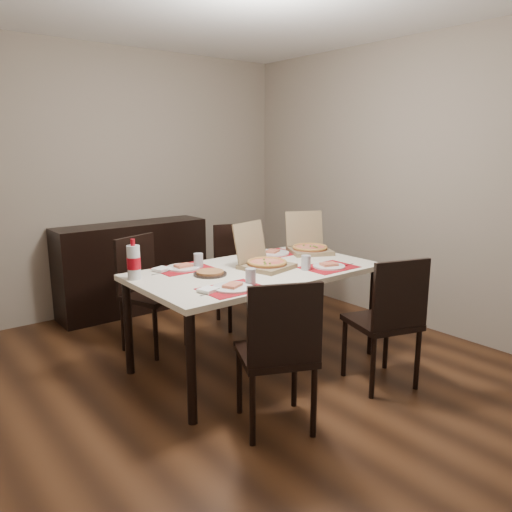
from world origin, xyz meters
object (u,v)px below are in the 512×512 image
object	(u,v)px
chair_far_right	(239,269)
dip_bowl	(250,262)
chair_near_right	(388,317)
chair_near_left	(279,349)
soda_bottle	(134,262)
sideboard	(133,267)
chair_far_left	(147,287)
dining_table	(256,278)
pizza_box_center	(264,261)

from	to	relation	value
chair_far_right	dip_bowl	bearing A→B (deg)	-120.31
chair_near_right	chair_far_right	size ratio (longest dim) A/B	1.00
chair_near_left	soda_bottle	distance (m)	1.23
chair_near_left	dip_bowl	size ratio (longest dim) A/B	7.50
chair_near_left	soda_bottle	world-z (taller)	soda_bottle
sideboard	chair_far_left	distance (m)	1.01
chair_near_left	dining_table	bearing A→B (deg)	59.41
chair_near_left	chair_far_left	bearing A→B (deg)	90.32
chair_near_right	soda_bottle	bearing A→B (deg)	138.08
dining_table	soda_bottle	distance (m)	0.91
dining_table	chair_near_left	xyz separation A→B (m)	(-0.49, -0.82, -0.17)
pizza_box_center	dining_table	bearing A→B (deg)	174.86
soda_bottle	chair_far_left	bearing A→B (deg)	57.14
dining_table	chair_far_left	distance (m)	0.97
chair_far_left	pizza_box_center	xyz separation A→B (m)	(0.56, -0.83, 0.29)
chair_far_left	dip_bowl	size ratio (longest dim) A/B	7.50
chair_far_left	chair_near_right	bearing A→B (deg)	-60.43
dining_table	pizza_box_center	distance (m)	0.14
dining_table	chair_far_right	distance (m)	0.98
chair_near_left	chair_near_right	xyz separation A→B (m)	(0.95, -0.04, 0.00)
dining_table	soda_bottle	xyz separation A→B (m)	(-0.83, 0.30, 0.19)
chair_far_left	dip_bowl	bearing A→B (deg)	-48.78
pizza_box_center	chair_near_left	bearing A→B (deg)	-124.20
chair_near_right	chair_far_left	distance (m)	1.94
dining_table	soda_bottle	bearing A→B (deg)	160.41
chair_near_right	chair_near_left	bearing A→B (deg)	177.34
pizza_box_center	dip_bowl	distance (m)	0.18
dining_table	chair_near_left	distance (m)	0.97
soda_bottle	chair_near_right	bearing A→B (deg)	-41.92
chair_near_left	soda_bottle	xyz separation A→B (m)	(-0.35, 1.12, 0.36)
dining_table	chair_far_right	size ratio (longest dim) A/B	1.94
chair_far_left	soda_bottle	size ratio (longest dim) A/B	3.31
chair_far_left	dip_bowl	distance (m)	0.90
pizza_box_center	soda_bottle	world-z (taller)	pizza_box_center
dining_table	dip_bowl	xyz separation A→B (m)	(0.07, 0.17, 0.08)
soda_bottle	chair_far_right	bearing A→B (deg)	22.73
chair_near_right	chair_far_left	world-z (taller)	same
chair_near_right	pizza_box_center	bearing A→B (deg)	114.56
sideboard	soda_bottle	bearing A→B (deg)	-113.92
dip_bowl	pizza_box_center	bearing A→B (deg)	-91.89
soda_bottle	chair_near_left	bearing A→B (deg)	-72.74
chair_near_right	dip_bowl	world-z (taller)	chair_near_right
chair_near_left	pizza_box_center	size ratio (longest dim) A/B	2.14
chair_far_right	soda_bottle	size ratio (longest dim) A/B	3.31
pizza_box_center	dip_bowl	xyz separation A→B (m)	(0.01, 0.18, -0.04)
sideboard	pizza_box_center	distance (m)	1.83
pizza_box_center	dip_bowl	size ratio (longest dim) A/B	3.50
chair_far_right	dip_bowl	world-z (taller)	chair_far_right
chair_near_right	chair_far_left	xyz separation A→B (m)	(-0.96, 1.69, 0.00)
sideboard	soda_bottle	xyz separation A→B (m)	(-0.66, -1.48, 0.42)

